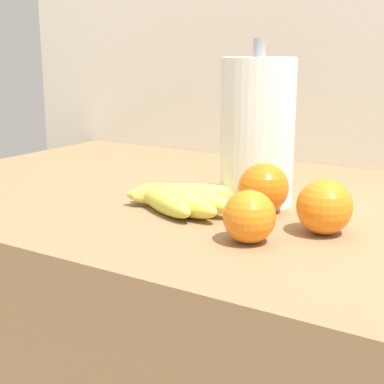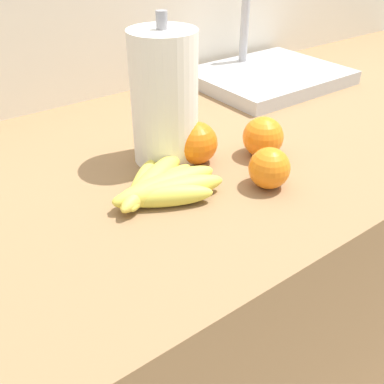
{
  "view_description": "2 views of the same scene",
  "coord_description": "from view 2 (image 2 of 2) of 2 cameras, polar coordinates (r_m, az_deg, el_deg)",
  "views": [
    {
      "loc": [
        0.12,
        -0.87,
        1.12
      ],
      "look_at": [
        -0.35,
        -0.13,
        0.91
      ],
      "focal_mm": 53.68,
      "sensor_mm": 36.0,
      "label": 1
    },
    {
      "loc": [
        -0.72,
        -0.65,
        1.28
      ],
      "look_at": [
        -0.37,
        -0.17,
        0.9
      ],
      "focal_mm": 41.53,
      "sensor_mm": 36.0,
      "label": 2
    }
  ],
  "objects": [
    {
      "name": "banana_bunch",
      "position": [
        0.75,
        -4.11,
        0.71
      ],
      "size": [
        0.21,
        0.18,
        0.04
      ],
      "color": "#D7D04C",
      "rests_on": "counter"
    },
    {
      "name": "counter",
      "position": [
        1.29,
        8.55,
        -8.88
      ],
      "size": [
        2.0,
        0.76,
        0.87
      ],
      "primitive_type": "cube",
      "color": "olive",
      "rests_on": "ground"
    },
    {
      "name": "sink_basin",
      "position": [
        1.31,
        9.75,
        14.54
      ],
      "size": [
        0.4,
        0.32,
        0.24
      ],
      "color": "#B7BABF",
      "rests_on": "counter"
    },
    {
      "name": "orange_back_right",
      "position": [
        0.78,
        9.9,
        3.04
      ],
      "size": [
        0.07,
        0.07,
        0.07
      ],
      "primitive_type": "sphere",
      "color": "orange",
      "rests_on": "counter"
    },
    {
      "name": "paper_towel_roll",
      "position": [
        0.83,
        -3.56,
        11.9
      ],
      "size": [
        0.12,
        0.12,
        0.28
      ],
      "color": "white",
      "rests_on": "counter"
    },
    {
      "name": "wall_back",
      "position": [
        1.43,
        -2.17,
        6.43
      ],
      "size": [
        2.4,
        0.06,
        1.3
      ],
      "primitive_type": "cube",
      "color": "silver",
      "rests_on": "ground"
    },
    {
      "name": "ground_plane",
      "position": [
        1.61,
        7.23,
        -20.48
      ],
      "size": [
        6.0,
        6.0,
        0.0
      ],
      "primitive_type": "plane",
      "color": "beige"
    },
    {
      "name": "orange_center",
      "position": [
        0.89,
        9.11,
        6.99
      ],
      "size": [
        0.08,
        0.08,
        0.08
      ],
      "primitive_type": "sphere",
      "color": "orange",
      "rests_on": "counter"
    },
    {
      "name": "orange_right",
      "position": [
        0.85,
        0.56,
        6.32
      ],
      "size": [
        0.08,
        0.08,
        0.08
      ],
      "primitive_type": "sphere",
      "color": "orange",
      "rests_on": "counter"
    }
  ]
}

